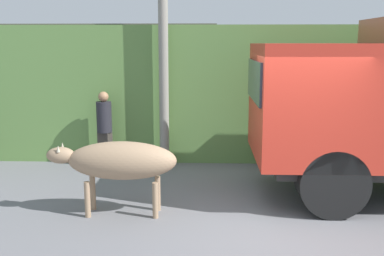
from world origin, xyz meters
TOP-DOWN VIEW (x-y plane):
  - ground_plane at (0.00, 0.00)m, footprint 60.00×60.00m
  - hillside_embankment at (0.00, 6.43)m, footprint 32.00×5.78m
  - building_backdrop at (-3.45, 5.12)m, footprint 5.01×2.70m
  - brown_cow at (-2.52, 0.41)m, footprint 2.06×0.61m
  - pedestrian_on_hill at (-3.40, 3.21)m, footprint 0.43×0.43m
  - utility_pole at (-2.09, 3.34)m, footprint 0.90×0.21m

SIDE VIEW (x-z plane):
  - ground_plane at x=0.00m, z-range 0.00..0.00m
  - brown_cow at x=-2.52m, z-range 0.28..1.46m
  - pedestrian_on_hill at x=-3.40m, z-range 0.08..1.75m
  - hillside_embankment at x=0.00m, z-range 0.00..3.09m
  - building_backdrop at x=-3.45m, z-range 0.01..3.14m
  - utility_pole at x=-2.09m, z-range 0.12..6.43m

